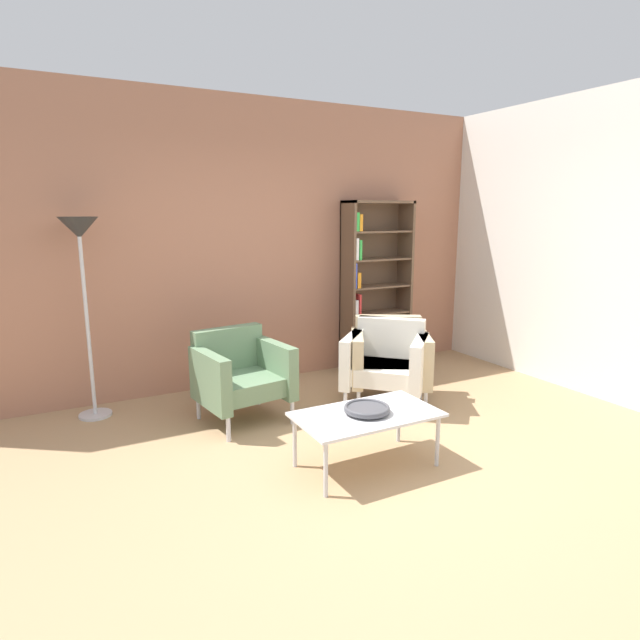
% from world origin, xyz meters
% --- Properties ---
extents(ground_plane, '(8.32, 8.32, 0.00)m').
position_xyz_m(ground_plane, '(0.00, 0.00, 0.00)').
color(ground_plane, tan).
extents(brick_back_panel, '(6.40, 0.12, 2.90)m').
position_xyz_m(brick_back_panel, '(0.00, 2.46, 1.45)').
color(brick_back_panel, '#A87056').
rests_on(brick_back_panel, ground_plane).
extents(plaster_right_partition, '(0.12, 5.20, 2.90)m').
position_xyz_m(plaster_right_partition, '(2.86, 0.60, 1.45)').
color(plaster_right_partition, silver).
rests_on(plaster_right_partition, ground_plane).
extents(bookshelf_tall, '(0.80, 0.30, 1.90)m').
position_xyz_m(bookshelf_tall, '(1.43, 2.26, 0.93)').
color(bookshelf_tall, brown).
rests_on(bookshelf_tall, ground_plane).
extents(coffee_table_low, '(1.00, 0.56, 0.40)m').
position_xyz_m(coffee_table_low, '(0.05, 0.19, 0.37)').
color(coffee_table_low, silver).
rests_on(coffee_table_low, ground_plane).
extents(decorative_bowl, '(0.32, 0.32, 0.05)m').
position_xyz_m(decorative_bowl, '(0.05, 0.19, 0.43)').
color(decorative_bowl, '#4C4C51').
rests_on(decorative_bowl, coffee_table_low).
extents(armchair_near_window, '(0.95, 0.95, 0.78)m').
position_xyz_m(armchair_near_window, '(0.90, 1.17, 0.41)').
color(armchair_near_window, white).
rests_on(armchair_near_window, ground_plane).
extents(armchair_by_bookshelf, '(0.80, 0.75, 0.78)m').
position_xyz_m(armchair_by_bookshelf, '(-0.44, 1.44, 0.41)').
color(armchair_by_bookshelf, slate).
rests_on(armchair_by_bookshelf, ground_plane).
extents(armchair_corner_red, '(0.93, 0.91, 0.78)m').
position_xyz_m(armchair_corner_red, '(0.98, 1.25, 0.41)').
color(armchair_corner_red, '#C6B289').
rests_on(armchair_corner_red, ground_plane).
extents(floor_lamp_torchiere, '(0.32, 0.32, 1.74)m').
position_xyz_m(floor_lamp_torchiere, '(-1.57, 2.11, 1.45)').
color(floor_lamp_torchiere, silver).
rests_on(floor_lamp_torchiere, ground_plane).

